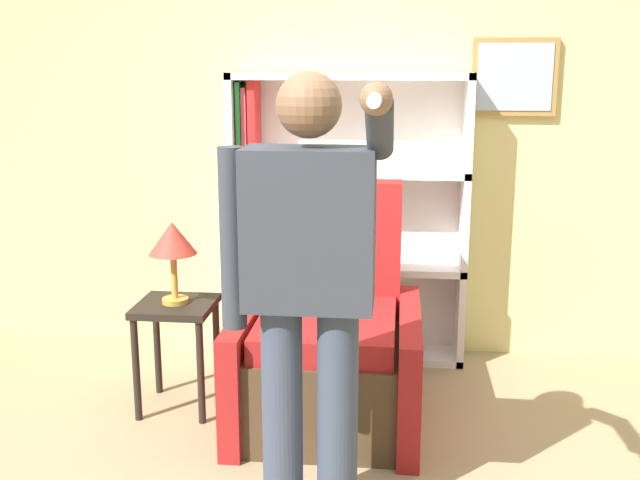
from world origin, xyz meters
name	(u,v)px	position (x,y,z in m)	size (l,w,h in m)	color
wall_back	(373,120)	(0.01, 2.03, 1.40)	(8.00, 0.11, 2.80)	#DBCC84
bookcase	(329,220)	(-0.24, 1.87, 0.83)	(1.37, 0.28, 1.67)	white
armchair	(329,349)	(-0.16, 1.05, 0.35)	(0.88, 0.93, 1.14)	#4C3823
person_standing	(308,279)	(-0.14, 0.10, 0.98)	(0.60, 0.78, 1.69)	#384256
side_table	(176,325)	(-0.93, 1.06, 0.44)	(0.38, 0.38, 0.56)	black
table_lamp	(173,242)	(-0.93, 1.06, 0.87)	(0.24, 0.24, 0.41)	gold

